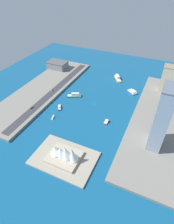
{
  "coord_description": "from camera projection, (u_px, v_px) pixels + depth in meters",
  "views": [
    {
      "loc": [
        -88.84,
        219.26,
        170.48
      ],
      "look_at": [
        -1.96,
        31.33,
        5.84
      ],
      "focal_mm": 29.62,
      "sensor_mm": 36.0,
      "label": 1
    }
  ],
  "objects": [
    {
      "name": "road_strip",
      "position": [
        54.0,
        91.0,
        313.33
      ],
      "size": [
        12.57,
        228.0,
        0.15
      ],
      "primitive_type": "cube",
      "color": "#38383D",
      "rests_on": "quay_east"
    },
    {
      "name": "tugboat_red",
      "position": [
        106.0,
        122.0,
        254.85
      ],
      "size": [
        5.63,
        11.14,
        3.97
      ],
      "color": "red",
      "rests_on": "ground_plane"
    },
    {
      "name": "office_block_beige",
      "position": [
        169.0,
        79.0,
        299.23
      ],
      "size": [
        23.73,
        18.82,
        44.7
      ],
      "color": "#C6B793",
      "rests_on": "quay_west"
    },
    {
      "name": "ferry_green_doubledeck",
      "position": [
        75.0,
        95.0,
        304.65
      ],
      "size": [
        24.0,
        16.06,
        6.67
      ],
      "color": "#2D8C4C",
      "rests_on": "ground_plane"
    },
    {
      "name": "suv_black",
      "position": [
        32.0,
        108.0,
        275.06
      ],
      "size": [
        1.93,
        4.56,
        1.39
      ],
      "color": "black",
      "rests_on": "road_strip"
    },
    {
      "name": "park_tree_cluster",
      "position": [
        164.0,
        108.0,
        266.65
      ],
      "size": [
        10.41,
        20.06,
        8.5
      ],
      "color": "brown",
      "rests_on": "quay_west"
    },
    {
      "name": "traffic_light_waterfront",
      "position": [
        51.0,
        95.0,
        295.66
      ],
      "size": [
        0.36,
        0.36,
        6.5
      ],
      "color": "black",
      "rests_on": "quay_east"
    },
    {
      "name": "opera_landmark",
      "position": [
        64.0,
        153.0,
        202.13
      ],
      "size": [
        36.26,
        29.78,
        21.07
      ],
      "color": "#BCAD93",
      "rests_on": "peninsula_point"
    },
    {
      "name": "sedan_silver",
      "position": [
        52.0,
        91.0,
        312.69
      ],
      "size": [
        1.85,
        5.0,
        1.56
      ],
      "color": "black",
      "rests_on": "road_strip"
    },
    {
      "name": "quay_west",
      "position": [
        158.0,
        119.0,
        257.96
      ],
      "size": [
        70.0,
        240.0,
        3.49
      ],
      "primitive_type": "cube",
      "color": "gray",
      "rests_on": "ground_plane"
    },
    {
      "name": "ground_plane",
      "position": [
        94.0,
        103.0,
        291.06
      ],
      "size": [
        440.0,
        440.0,
        0.0
      ],
      "primitive_type": "plane",
      "color": "#145684"
    },
    {
      "name": "peninsula_point",
      "position": [
        64.0,
        158.0,
        207.13
      ],
      "size": [
        69.9,
        48.11,
        2.0
      ],
      "primitive_type": "cube",
      "color": "#A89E89",
      "rests_on": "ground_plane"
    },
    {
      "name": "sailboat_small_white",
      "position": [
        53.0,
        117.0,
        262.73
      ],
      "size": [
        5.45,
        11.24,
        12.43
      ],
      "color": "white",
      "rests_on": "ground_plane"
    },
    {
      "name": "catamaran_blue",
      "position": [
        132.0,
        92.0,
        314.67
      ],
      "size": [
        20.12,
        18.8,
        4.25
      ],
      "color": "blue",
      "rests_on": "ground_plane"
    },
    {
      "name": "ferry_yellow_fast",
      "position": [
        118.0,
        78.0,
        351.14
      ],
      "size": [
        20.51,
        26.26,
        7.26
      ],
      "color": "yellow",
      "rests_on": "ground_plane"
    },
    {
      "name": "patrol_launch_navy",
      "position": [
        59.0,
        107.0,
        281.02
      ],
      "size": [
        11.09,
        14.33,
        3.66
      ],
      "color": "#1E284C",
      "rests_on": "ground_plane"
    },
    {
      "name": "quay_east",
      "position": [
        43.0,
        89.0,
        321.99
      ],
      "size": [
        70.0,
        240.0,
        3.49
      ],
      "primitive_type": "cube",
      "color": "gray",
      "rests_on": "ground_plane"
    },
    {
      "name": "tower_tall_glass",
      "position": [
        161.0,
        119.0,
        195.86
      ],
      "size": [
        15.72,
        26.97,
        78.29
      ],
      "color": "#8C9EB2",
      "rests_on": "quay_west"
    },
    {
      "name": "warehouse_low_gray",
      "position": [
        58.0,
        65.0,
        379.43
      ],
      "size": [
        38.82,
        27.17,
        13.68
      ],
      "color": "gray",
      "rests_on": "quay_east"
    }
  ]
}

